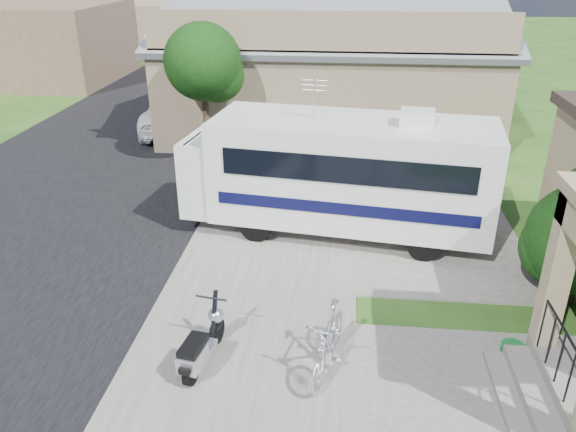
# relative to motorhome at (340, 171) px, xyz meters

# --- Properties ---
(ground) EXTENTS (120.00, 120.00, 0.00)m
(ground) POSITION_rel_motorhome_xyz_m (-0.56, -4.49, -1.62)
(ground) COLOR #1E4713
(street_slab) EXTENTS (9.00, 80.00, 0.02)m
(street_slab) POSITION_rel_motorhome_xyz_m (-8.06, 5.51, -1.61)
(street_slab) COLOR black
(street_slab) RESTS_ON ground
(sidewalk_slab) EXTENTS (4.00, 80.00, 0.06)m
(sidewalk_slab) POSITION_rel_motorhome_xyz_m (-1.56, 5.51, -1.59)
(sidewalk_slab) COLOR #5D5B54
(sidewalk_slab) RESTS_ON ground
(driveway_slab) EXTENTS (7.00, 6.00, 0.05)m
(driveway_slab) POSITION_rel_motorhome_xyz_m (0.94, 0.01, -1.60)
(driveway_slab) COLOR #5D5B54
(driveway_slab) RESTS_ON ground
(walk_slab) EXTENTS (4.00, 3.00, 0.05)m
(walk_slab) POSITION_rel_motorhome_xyz_m (2.44, -5.49, -1.60)
(walk_slab) COLOR #5D5B54
(walk_slab) RESTS_ON ground
(warehouse) EXTENTS (12.50, 8.40, 5.04)m
(warehouse) POSITION_rel_motorhome_xyz_m (-0.56, 9.48, 0.36)
(warehouse) COLOR #726147
(warehouse) RESTS_ON ground
(distant_bldg_far) EXTENTS (10.00, 8.00, 4.00)m
(distant_bldg_far) POSITION_rel_motorhome_xyz_m (-17.56, 17.51, 0.38)
(distant_bldg_far) COLOR brown
(distant_bldg_far) RESTS_ON ground
(distant_bldg_near) EXTENTS (8.00, 7.00, 3.20)m
(distant_bldg_near) POSITION_rel_motorhome_xyz_m (-15.56, 29.51, -0.02)
(distant_bldg_near) COLOR #726147
(distant_bldg_near) RESTS_ON ground
(street_tree_a) EXTENTS (2.44, 2.40, 4.58)m
(street_tree_a) POSITION_rel_motorhome_xyz_m (-4.26, 4.56, 1.62)
(street_tree_a) COLOR black
(street_tree_a) RESTS_ON ground
(street_tree_b) EXTENTS (2.44, 2.40, 4.73)m
(street_tree_b) POSITION_rel_motorhome_xyz_m (-4.26, 14.56, 1.77)
(street_tree_b) COLOR black
(street_tree_b) RESTS_ON ground
(street_tree_c) EXTENTS (2.44, 2.40, 4.42)m
(street_tree_c) POSITION_rel_motorhome_xyz_m (-4.26, 23.56, 1.48)
(street_tree_c) COLOR black
(street_tree_c) RESTS_ON ground
(motorhome) EXTENTS (7.63, 3.31, 3.79)m
(motorhome) POSITION_rel_motorhome_xyz_m (0.00, 0.00, 0.00)
(motorhome) COLOR silver
(motorhome) RESTS_ON ground
(scooter) EXTENTS (0.64, 1.60, 1.06)m
(scooter) POSITION_rel_motorhome_xyz_m (-2.18, -5.45, -1.15)
(scooter) COLOR black
(scooter) RESTS_ON ground
(bicycle) EXTENTS (0.93, 1.96, 1.13)m
(bicycle) POSITION_rel_motorhome_xyz_m (-0.06, -5.30, -1.06)
(bicycle) COLOR #B7B8C0
(bicycle) RESTS_ON ground
(pickup_truck) EXTENTS (3.31, 5.70, 1.49)m
(pickup_truck) POSITION_rel_motorhome_xyz_m (-6.47, 8.51, -0.88)
(pickup_truck) COLOR white
(pickup_truck) RESTS_ON ground
(van) EXTENTS (2.93, 6.59, 1.88)m
(van) POSITION_rel_motorhome_xyz_m (-7.06, 15.07, -0.68)
(van) COLOR white
(van) RESTS_ON ground
(garden_hose) EXTENTS (0.41, 0.41, 0.19)m
(garden_hose) POSITION_rel_motorhome_xyz_m (3.15, -4.58, -1.53)
(garden_hose) COLOR #14672C
(garden_hose) RESTS_ON ground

